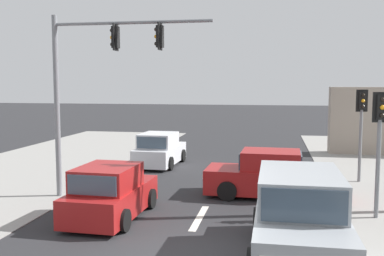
% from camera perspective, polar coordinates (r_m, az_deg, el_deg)
% --- Properties ---
extents(lane_dash_mid, '(0.20, 2.40, 0.01)m').
position_cam_1_polar(lane_dash_mid, '(12.96, 0.94, -11.32)').
color(lane_dash_mid, silver).
rests_on(lane_dash_mid, ground).
extents(lane_dash_far, '(0.20, 2.40, 0.01)m').
position_cam_1_polar(lane_dash_far, '(17.75, 3.59, -6.65)').
color(lane_dash_far, silver).
rests_on(lane_dash_far, ground).
extents(traffic_signal_mast, '(5.29, 0.45, 6.00)m').
position_cam_1_polar(traffic_signal_mast, '(14.96, -12.45, 6.91)').
color(traffic_signal_mast, slate).
rests_on(traffic_signal_mast, ground).
extents(pedestal_signal_right_kerb, '(0.44, 0.31, 3.56)m').
position_cam_1_polar(pedestal_signal_right_kerb, '(13.46, 22.70, -0.63)').
color(pedestal_signal_right_kerb, slate).
rests_on(pedestal_signal_right_kerb, ground).
extents(pedestal_signal_far_median, '(0.44, 0.30, 3.56)m').
position_cam_1_polar(pedestal_signal_far_median, '(18.25, 20.70, 1.00)').
color(pedestal_signal_far_median, slate).
rests_on(pedestal_signal_far_median, ground).
extents(sedan_receding_far, '(4.29, 1.99, 1.56)m').
position_cam_1_polar(sedan_receding_far, '(15.34, 9.80, -6.02)').
color(sedan_receding_far, maroon).
rests_on(sedan_receding_far, ground).
extents(suv_oncoming_mid, '(2.06, 4.54, 1.90)m').
position_cam_1_polar(suv_oncoming_mid, '(10.10, 13.48, -11.23)').
color(suv_oncoming_mid, '#A3A8AD').
rests_on(suv_oncoming_mid, ground).
extents(hatchback_kerbside_parked, '(1.91, 3.71, 1.53)m').
position_cam_1_polar(hatchback_kerbside_parked, '(20.83, -4.14, -2.85)').
color(hatchback_kerbside_parked, silver).
rests_on(hatchback_kerbside_parked, ground).
extents(hatchback_oncoming_near, '(1.89, 3.70, 1.53)m').
position_cam_1_polar(hatchback_oncoming_near, '(12.95, -10.30, -8.21)').
color(hatchback_oncoming_near, maroon).
rests_on(hatchback_oncoming_near, ground).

